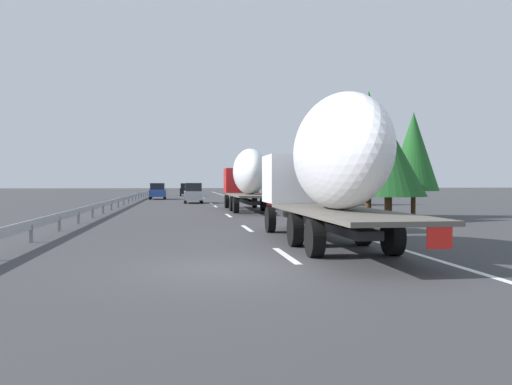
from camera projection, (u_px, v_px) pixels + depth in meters
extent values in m
plane|color=#38383A|center=(192.00, 203.00, 51.72)|extent=(260.00, 260.00, 0.00)
cube|color=white|center=(286.00, 255.00, 14.37)|extent=(3.20, 0.20, 0.01)
cube|color=white|center=(247.00, 228.00, 22.84)|extent=(3.20, 0.20, 0.01)
cube|color=white|center=(229.00, 215.00, 31.66)|extent=(3.20, 0.20, 0.01)
cube|color=white|center=(215.00, 206.00, 43.63)|extent=(3.20, 0.20, 0.01)
cube|color=white|center=(211.00, 203.00, 49.91)|extent=(3.20, 0.20, 0.01)
cube|color=white|center=(203.00, 198.00, 67.51)|extent=(3.20, 0.20, 0.01)
cube|color=white|center=(201.00, 197.00, 73.45)|extent=(3.20, 0.20, 0.01)
cube|color=white|center=(198.00, 194.00, 88.71)|extent=(3.20, 0.20, 0.01)
cube|color=white|center=(241.00, 201.00, 57.45)|extent=(110.00, 0.20, 0.01)
cube|color=#B21919|center=(241.00, 181.00, 41.07)|extent=(2.40, 2.50, 1.90)
cube|color=black|center=(239.00, 174.00, 42.15)|extent=(0.08, 2.12, 0.80)
cube|color=#262628|center=(245.00, 201.00, 38.29)|extent=(10.43, 0.70, 0.24)
cube|color=#59544C|center=(250.00, 195.00, 35.48)|extent=(8.94, 2.50, 0.12)
ellipsoid|color=white|center=(250.00, 172.00, 35.73)|extent=(6.28, 2.20, 3.10)
cube|color=red|center=(271.00, 201.00, 31.19)|extent=(0.04, 0.56, 0.56)
cylinder|color=black|center=(227.00, 201.00, 40.95)|extent=(1.04, 0.30, 1.04)
cylinder|color=black|center=(255.00, 201.00, 41.26)|extent=(1.04, 0.30, 1.04)
cylinder|color=black|center=(232.00, 204.00, 36.52)|extent=(1.04, 0.35, 1.04)
cylinder|color=black|center=(263.00, 203.00, 36.84)|extent=(1.04, 0.35, 1.04)
cylinder|color=black|center=(236.00, 205.00, 34.15)|extent=(1.04, 0.35, 1.04)
cylinder|color=black|center=(269.00, 205.00, 34.46)|extent=(1.04, 0.35, 1.04)
cube|color=silver|center=(297.00, 179.00, 21.13)|extent=(2.40, 2.50, 1.90)
cube|color=black|center=(291.00, 167.00, 22.21)|extent=(0.08, 2.12, 0.80)
cube|color=#262628|center=(315.00, 221.00, 18.27)|extent=(10.75, 0.70, 0.24)
cube|color=#59544C|center=(341.00, 212.00, 15.37)|extent=(9.28, 2.50, 0.12)
ellipsoid|color=white|center=(337.00, 152.00, 15.73)|extent=(7.16, 2.20, 3.44)
cube|color=red|center=(440.00, 236.00, 10.91)|extent=(0.04, 0.56, 0.56)
cylinder|color=black|center=(270.00, 219.00, 21.01)|extent=(1.04, 0.30, 1.04)
cylinder|color=black|center=(323.00, 219.00, 21.32)|extent=(1.04, 0.30, 1.04)
cylinder|color=black|center=(295.00, 230.00, 16.41)|extent=(1.04, 0.35, 1.04)
cylinder|color=black|center=(363.00, 229.00, 16.72)|extent=(1.04, 0.35, 1.04)
cylinder|color=black|center=(315.00, 238.00, 14.04)|extent=(1.04, 0.35, 1.04)
cylinder|color=black|center=(393.00, 237.00, 14.35)|extent=(1.04, 0.35, 1.04)
cube|color=#ADB2B7|center=(193.00, 195.00, 50.65)|extent=(4.23, 1.74, 0.84)
cube|color=black|center=(193.00, 187.00, 50.32)|extent=(2.32, 1.53, 0.79)
cylinder|color=black|center=(185.00, 199.00, 51.85)|extent=(0.64, 0.22, 0.64)
cylinder|color=black|center=(201.00, 199.00, 52.06)|extent=(0.64, 0.22, 0.64)
cylinder|color=black|center=(185.00, 200.00, 49.25)|extent=(0.64, 0.22, 0.64)
cylinder|color=black|center=(202.00, 200.00, 49.47)|extent=(0.64, 0.22, 0.64)
cube|color=black|center=(186.00, 191.00, 77.36)|extent=(4.21, 1.83, 0.84)
cube|color=black|center=(186.00, 186.00, 77.03)|extent=(2.32, 1.61, 0.72)
cylinder|color=black|center=(181.00, 194.00, 78.54)|extent=(0.64, 0.22, 0.64)
cylinder|color=black|center=(192.00, 194.00, 78.77)|extent=(0.64, 0.22, 0.64)
cylinder|color=black|center=(181.00, 194.00, 75.96)|extent=(0.64, 0.22, 0.64)
cylinder|color=black|center=(192.00, 194.00, 76.19)|extent=(0.64, 0.22, 0.64)
cube|color=#28479E|center=(158.00, 193.00, 62.06)|extent=(4.47, 1.84, 0.84)
cube|color=black|center=(158.00, 186.00, 61.71)|extent=(2.46, 1.62, 0.76)
cylinder|color=black|center=(151.00, 196.00, 63.32)|extent=(0.64, 0.22, 0.64)
cylinder|color=black|center=(165.00, 196.00, 63.56)|extent=(0.64, 0.22, 0.64)
cylinder|color=black|center=(150.00, 197.00, 60.58)|extent=(0.64, 0.22, 0.64)
cylinder|color=black|center=(164.00, 197.00, 60.81)|extent=(0.64, 0.22, 0.64)
cylinder|color=gray|center=(261.00, 189.00, 51.20)|extent=(0.10, 0.10, 2.77)
cube|color=#2D569E|center=(261.00, 171.00, 51.16)|extent=(0.06, 0.90, 0.70)
cylinder|color=#472D19|center=(368.00, 201.00, 30.49)|extent=(0.33, 0.33, 1.87)
cone|color=#1E5B23|center=(369.00, 138.00, 30.42)|extent=(3.33, 3.33, 5.46)
cylinder|color=#472D19|center=(345.00, 198.00, 46.53)|extent=(0.37, 0.37, 1.24)
cone|color=#194C1E|center=(345.00, 167.00, 46.47)|extent=(3.93, 3.93, 4.35)
cylinder|color=#472D19|center=(238.00, 189.00, 98.22)|extent=(0.31, 0.31, 1.45)
cone|color=#194C1E|center=(238.00, 173.00, 98.16)|extent=(3.60, 3.60, 4.71)
cylinder|color=#472D19|center=(388.00, 209.00, 27.18)|extent=(0.39, 0.39, 1.29)
cone|color=#194C1E|center=(388.00, 161.00, 27.13)|extent=(3.91, 3.91, 3.68)
cylinder|color=#472D19|center=(413.00, 204.00, 29.58)|extent=(0.27, 0.27, 1.53)
cone|color=#1E5B23|center=(413.00, 151.00, 29.52)|extent=(2.83, 2.83, 4.44)
cylinder|color=#472D19|center=(293.00, 193.00, 67.76)|extent=(0.30, 0.30, 1.36)
cone|color=#194C1E|center=(293.00, 170.00, 67.70)|extent=(3.75, 3.75, 4.42)
cube|color=#9EA0A5|center=(132.00, 196.00, 53.83)|extent=(94.00, 0.06, 0.32)
cube|color=slate|center=(31.00, 234.00, 17.43)|extent=(0.10, 0.10, 0.60)
cube|color=slate|center=(59.00, 224.00, 21.48)|extent=(0.10, 0.10, 0.60)
cube|color=slate|center=(79.00, 217.00, 25.52)|extent=(0.10, 0.10, 0.60)
cube|color=slate|center=(93.00, 213.00, 29.57)|extent=(0.10, 0.10, 0.60)
cube|color=slate|center=(103.00, 209.00, 33.61)|extent=(0.10, 0.10, 0.60)
cube|color=slate|center=(112.00, 206.00, 37.66)|extent=(0.10, 0.10, 0.60)
cube|color=slate|center=(118.00, 204.00, 41.70)|extent=(0.10, 0.10, 0.60)
cube|color=slate|center=(124.00, 202.00, 45.75)|extent=(0.10, 0.10, 0.60)
cube|color=slate|center=(128.00, 200.00, 49.79)|extent=(0.10, 0.10, 0.60)
cube|color=slate|center=(132.00, 199.00, 53.83)|extent=(0.10, 0.10, 0.60)
cube|color=slate|center=(136.00, 198.00, 57.88)|extent=(0.10, 0.10, 0.60)
cube|color=slate|center=(139.00, 197.00, 61.92)|extent=(0.10, 0.10, 0.60)
cube|color=slate|center=(141.00, 196.00, 65.97)|extent=(0.10, 0.10, 0.60)
cube|color=slate|center=(144.00, 195.00, 70.01)|extent=(0.10, 0.10, 0.60)
cube|color=slate|center=(146.00, 194.00, 74.06)|extent=(0.10, 0.10, 0.60)
cube|color=slate|center=(147.00, 194.00, 78.10)|extent=(0.10, 0.10, 0.60)
cube|color=slate|center=(149.00, 193.00, 82.15)|extent=(0.10, 0.10, 0.60)
cube|color=slate|center=(151.00, 193.00, 86.19)|extent=(0.10, 0.10, 0.60)
cube|color=slate|center=(152.00, 192.00, 90.24)|extent=(0.10, 0.10, 0.60)
cube|color=slate|center=(153.00, 192.00, 94.28)|extent=(0.10, 0.10, 0.60)
cube|color=slate|center=(154.00, 191.00, 98.33)|extent=(0.10, 0.10, 0.60)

